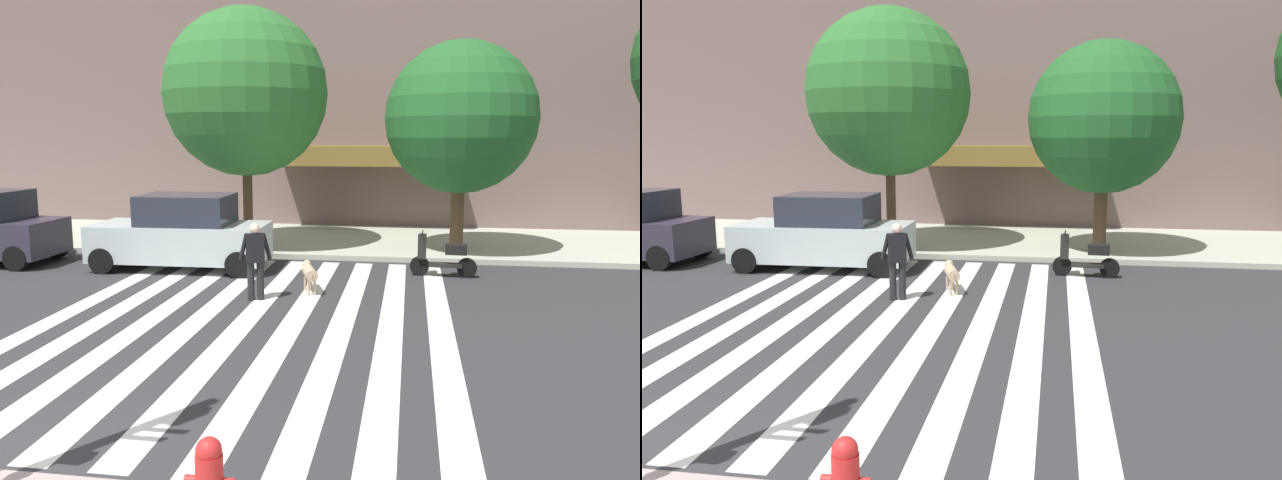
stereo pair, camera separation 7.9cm
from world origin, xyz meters
The scene contains 9 objects.
ground_plane centered at (0.00, 5.75, 0.00)m, with size 160.00×160.00×0.00m, color #2B2B2D.
sidewalk_far centered at (0.00, 14.51, 0.07)m, with size 80.00×6.00×0.15m, color #AAAF9A.
crosswalk_stripes centered at (1.23, 5.75, 0.00)m, with size 7.65×10.91×0.01m.
parked_car_behind_first centered at (-1.63, 9.93, 0.92)m, with size 4.53×2.03×1.95m.
parked_scooter centered at (5.07, 9.96, 0.48)m, with size 1.63×0.50×1.11m.
street_tree_nearest centered at (-0.56, 12.50, 4.66)m, with size 4.79×4.79×6.91m.
street_tree_middle centered at (5.56, 12.62, 3.93)m, with size 4.22×4.22×5.90m.
pedestrian_dog_walker centered at (1.04, 7.12, 0.93)m, with size 0.70×0.35×1.64m.
dog_on_leash centered at (2.05, 7.95, 0.44)m, with size 0.50×1.10×0.65m.
Camera 1 is at (4.22, -5.05, 3.40)m, focal length 34.19 mm.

